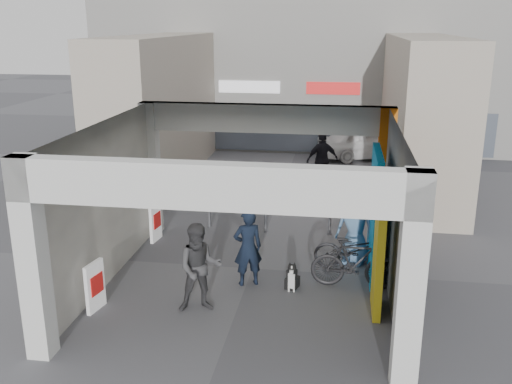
% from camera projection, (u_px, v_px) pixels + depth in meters
% --- Properties ---
extents(ground, '(90.00, 90.00, 0.00)m').
position_uv_depth(ground, '(252.00, 268.00, 13.14)').
color(ground, '#535358').
rests_on(ground, ground).
extents(arcade_canopy, '(6.40, 6.45, 6.40)m').
position_uv_depth(arcade_canopy, '(272.00, 183.00, 11.62)').
color(arcade_canopy, silver).
rests_on(arcade_canopy, ground).
extents(far_building, '(18.00, 4.08, 8.00)m').
position_uv_depth(far_building, '(301.00, 55.00, 25.23)').
color(far_building, white).
rests_on(far_building, ground).
extents(plaza_bldg_left, '(2.00, 9.00, 5.00)m').
position_uv_depth(plaza_bldg_left, '(159.00, 108.00, 20.15)').
color(plaza_bldg_left, '#A39887').
rests_on(plaza_bldg_left, ground).
extents(plaza_bldg_right, '(2.00, 9.00, 5.00)m').
position_uv_depth(plaza_bldg_right, '(421.00, 114.00, 18.88)').
color(plaza_bldg_right, '#A39887').
rests_on(plaza_bldg_right, ground).
extents(bollard_left, '(0.09, 0.09, 0.84)m').
position_uv_depth(bollard_left, '(209.00, 212.00, 15.69)').
color(bollard_left, '#94969D').
rests_on(bollard_left, ground).
extents(bollard_center, '(0.09, 0.09, 0.92)m').
position_uv_depth(bollard_center, '(265.00, 216.00, 15.29)').
color(bollard_center, '#94969D').
rests_on(bollard_center, ground).
extents(bollard_right, '(0.09, 0.09, 0.92)m').
position_uv_depth(bollard_right, '(330.00, 218.00, 15.13)').
color(bollard_right, '#94969D').
rests_on(bollard_right, ground).
extents(advert_board_near, '(0.19, 0.56, 1.00)m').
position_uv_depth(advert_board_near, '(95.00, 286.00, 11.14)').
color(advert_board_near, silver).
rests_on(advert_board_near, ground).
extents(advert_board_far, '(0.16, 0.56, 1.00)m').
position_uv_depth(advert_board_far, '(156.00, 222.00, 14.69)').
color(advert_board_far, silver).
rests_on(advert_board_far, ground).
extents(cafe_set, '(1.64, 1.32, 0.99)m').
position_uv_depth(cafe_set, '(239.00, 191.00, 17.88)').
color(cafe_set, '#B0AFB5').
rests_on(cafe_set, ground).
extents(produce_stand, '(1.10, 0.60, 0.73)m').
position_uv_depth(produce_stand, '(224.00, 188.00, 18.37)').
color(produce_stand, black).
rests_on(produce_stand, ground).
extents(crate_stack, '(0.47, 0.38, 0.56)m').
position_uv_depth(crate_stack, '(313.00, 173.00, 20.26)').
color(crate_stack, '#185419').
rests_on(crate_stack, ground).
extents(border_collie, '(0.24, 0.46, 0.64)m').
position_uv_depth(border_collie, '(292.00, 278.00, 12.06)').
color(border_collie, black).
rests_on(border_collie, ground).
extents(man_with_dog, '(0.73, 0.62, 1.71)m').
position_uv_depth(man_with_dog, '(248.00, 248.00, 12.12)').
color(man_with_dog, black).
rests_on(man_with_dog, ground).
extents(man_back_turned, '(1.02, 0.89, 1.79)m').
position_uv_depth(man_back_turned, '(200.00, 268.00, 11.03)').
color(man_back_turned, '#3C3C3E').
rests_on(man_back_turned, ground).
extents(man_elderly, '(1.04, 0.86, 1.82)m').
position_uv_depth(man_elderly, '(355.00, 226.00, 13.21)').
color(man_elderly, '#567DA8').
rests_on(man_elderly, ground).
extents(man_crates, '(1.21, 0.89, 1.90)m').
position_uv_depth(man_crates, '(322.00, 160.00, 19.30)').
color(man_crates, black).
rests_on(man_crates, ground).
extents(bicycle_front, '(1.82, 0.64, 0.96)m').
position_uv_depth(bicycle_front, '(354.00, 250.00, 12.98)').
color(bicycle_front, black).
rests_on(bicycle_front, ground).
extents(bicycle_rear, '(1.86, 0.53, 1.12)m').
position_uv_depth(bicycle_rear, '(355.00, 263.00, 12.08)').
color(bicycle_rear, black).
rests_on(bicycle_rear, ground).
extents(white_van, '(4.37, 2.85, 1.38)m').
position_uv_depth(white_van, '(367.00, 142.00, 23.40)').
color(white_van, white).
rests_on(white_van, ground).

